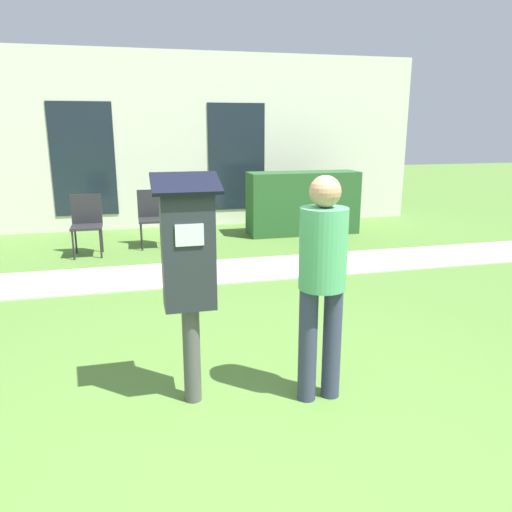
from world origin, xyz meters
TOP-DOWN VIEW (x-y plane):
  - ground_plane at (0.00, 0.00)m, footprint 40.00×40.00m
  - sidewalk at (0.00, 3.73)m, footprint 12.00×1.10m
  - building_facade at (0.00, 7.09)m, footprint 10.00×0.26m
  - parking_meter at (-0.27, 0.62)m, footprint 0.44×0.31m
  - person_standing at (0.60, 0.44)m, footprint 0.32×0.32m
  - outdoor_chair_left at (-1.28, 5.14)m, footprint 0.44×0.44m
  - outdoor_chair_middle at (-0.30, 5.47)m, footprint 0.44×0.44m
  - hedge_row at (2.36, 5.81)m, footprint 1.96×0.60m

SIDE VIEW (x-z plane):
  - ground_plane at x=0.00m, z-range 0.00..0.00m
  - sidewalk at x=0.00m, z-range 0.00..0.02m
  - outdoor_chair_left at x=-1.28m, z-range 0.08..0.98m
  - outdoor_chair_middle at x=-0.30m, z-range 0.08..0.98m
  - hedge_row at x=2.36m, z-range 0.00..1.10m
  - person_standing at x=0.60m, z-range 0.14..1.72m
  - parking_meter at x=-0.27m, z-range 0.22..1.81m
  - building_facade at x=0.00m, z-range 0.00..3.20m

